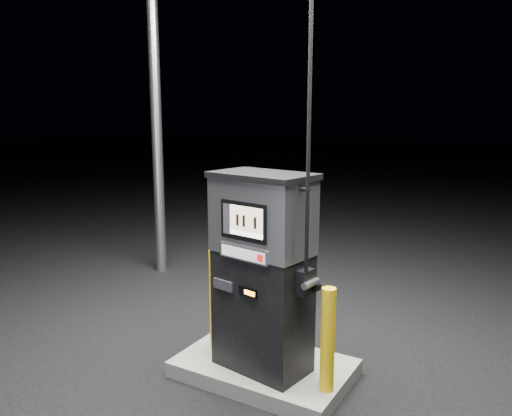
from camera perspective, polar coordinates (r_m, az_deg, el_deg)
The scene contains 5 objects.
ground at distance 5.03m, azimuth 0.93°, elevation -18.58°, with size 80.00×80.00×0.00m, color black.
pump_island at distance 4.99m, azimuth 0.94°, elevation -17.83°, with size 1.60×1.00×0.15m, color #5E5E5A.
fuel_dispenser at distance 4.49m, azimuth 0.77°, elevation -7.18°, with size 1.04×0.68×3.76m.
bollard_left at distance 5.02m, azimuth -4.56°, elevation -10.34°, with size 0.14×0.14×1.02m, color yellow.
bollard_right at distance 4.35m, azimuth 8.19°, elevation -14.70°, with size 0.12×0.12×0.91m, color yellow.
Camera 1 is at (2.14, -3.82, 2.47)m, focal length 35.00 mm.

